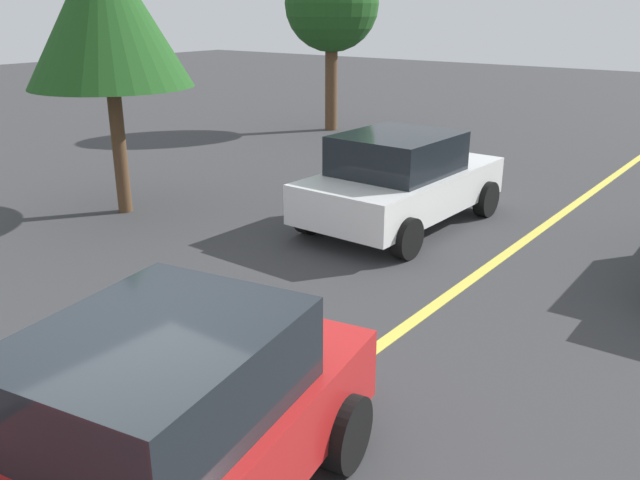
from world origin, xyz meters
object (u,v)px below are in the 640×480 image
(car_white_mid_road, at_px, (401,180))
(tree_left_verge, at_px, (332,5))
(car_red_far_lane, at_px, (150,441))
(tree_centre_verge, at_px, (105,12))

(car_white_mid_road, bearing_deg, tree_left_verge, 43.41)
(car_red_far_lane, bearing_deg, car_white_mid_road, 17.63)
(tree_centre_verge, bearing_deg, car_red_far_lane, -125.68)
(car_white_mid_road, height_order, tree_centre_verge, tree_centre_verge)
(car_white_mid_road, distance_m, car_red_far_lane, 7.54)
(car_white_mid_road, xyz_separation_m, tree_centre_verge, (-2.35, 4.45, 2.68))
(car_white_mid_road, bearing_deg, car_red_far_lane, -162.37)
(tree_left_verge, bearing_deg, tree_centre_verge, -167.47)
(tree_left_verge, distance_m, tree_centre_verge, 9.45)
(tree_left_verge, relative_size, tree_centre_verge, 1.06)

